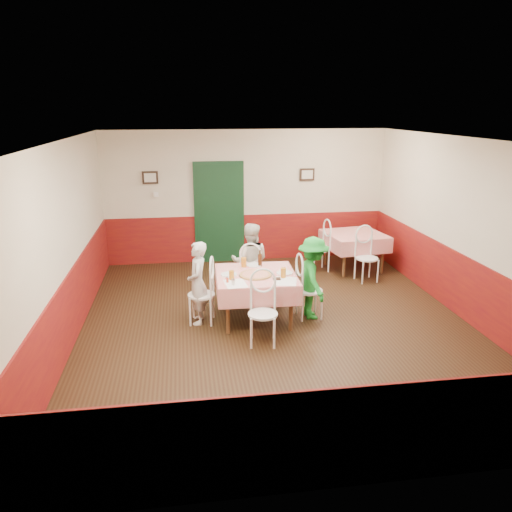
{
  "coord_description": "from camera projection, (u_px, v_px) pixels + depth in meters",
  "views": [
    {
      "loc": [
        -1.36,
        -6.99,
        3.24
      ],
      "look_at": [
        -0.29,
        0.23,
        1.05
      ],
      "focal_mm": 35.0,
      "sensor_mm": 36.0,
      "label": 1
    }
  ],
  "objects": [
    {
      "name": "floor",
      "position": [
        276.0,
        324.0,
        7.75
      ],
      "size": [
        7.0,
        7.0,
        0.0
      ],
      "primitive_type": "plane",
      "color": "black",
      "rests_on": "ground"
    },
    {
      "name": "ceiling",
      "position": [
        279.0,
        140.0,
        6.95
      ],
      "size": [
        7.0,
        7.0,
        0.0
      ],
      "primitive_type": "plane",
      "color": "white",
      "rests_on": "back_wall"
    },
    {
      "name": "back_wall",
      "position": [
        247.0,
        196.0,
        10.66
      ],
      "size": [
        6.0,
        0.1,
        2.8
      ],
      "primitive_type": "cube",
      "color": "beige",
      "rests_on": "ground"
    },
    {
      "name": "front_wall",
      "position": [
        359.0,
        344.0,
        4.03
      ],
      "size": [
        6.0,
        0.1,
        2.8
      ],
      "primitive_type": "cube",
      "color": "beige",
      "rests_on": "ground"
    },
    {
      "name": "left_wall",
      "position": [
        65.0,
        245.0,
        6.92
      ],
      "size": [
        0.1,
        7.0,
        2.8
      ],
      "primitive_type": "cube",
      "color": "beige",
      "rests_on": "ground"
    },
    {
      "name": "right_wall",
      "position": [
        466.0,
        230.0,
        7.77
      ],
      "size": [
        0.1,
        7.0,
        2.8
      ],
      "primitive_type": "cube",
      "color": "beige",
      "rests_on": "ground"
    },
    {
      "name": "wainscot_back",
      "position": [
        247.0,
        237.0,
        10.91
      ],
      "size": [
        6.0,
        0.03,
        1.0
      ],
      "primitive_type": "cube",
      "color": "maroon",
      "rests_on": "ground"
    },
    {
      "name": "wainscot_front",
      "position": [
        352.0,
        437.0,
        4.3
      ],
      "size": [
        6.0,
        0.03,
        1.0
      ],
      "primitive_type": "cube",
      "color": "maroon",
      "rests_on": "ground"
    },
    {
      "name": "wainscot_left",
      "position": [
        73.0,
        305.0,
        7.18
      ],
      "size": [
        0.03,
        7.0,
        1.0
      ],
      "primitive_type": "cube",
      "color": "maroon",
      "rests_on": "ground"
    },
    {
      "name": "wainscot_right",
      "position": [
        459.0,
        284.0,
        8.03
      ],
      "size": [
        0.03,
        7.0,
        1.0
      ],
      "primitive_type": "cube",
      "color": "maroon",
      "rests_on": "ground"
    },
    {
      "name": "door",
      "position": [
        219.0,
        214.0,
        10.63
      ],
      "size": [
        0.96,
        0.06,
        2.1
      ],
      "primitive_type": "cube",
      "color": "black",
      "rests_on": "ground"
    },
    {
      "name": "picture_left",
      "position": [
        150.0,
        178.0,
        10.2
      ],
      "size": [
        0.32,
        0.03,
        0.26
      ],
      "primitive_type": "cube",
      "color": "black",
      "rests_on": "back_wall"
    },
    {
      "name": "picture_right",
      "position": [
        307.0,
        174.0,
        10.67
      ],
      "size": [
        0.32,
        0.03,
        0.26
      ],
      "primitive_type": "cube",
      "color": "black",
      "rests_on": "back_wall"
    },
    {
      "name": "thermostat",
      "position": [
        156.0,
        194.0,
        10.32
      ],
      "size": [
        0.1,
        0.03,
        0.1
      ],
      "primitive_type": "cube",
      "color": "white",
      "rests_on": "back_wall"
    },
    {
      "name": "main_table",
      "position": [
        256.0,
        297.0,
        7.82
      ],
      "size": [
        1.26,
        1.26,
        0.77
      ],
      "primitive_type": "cube",
      "rotation": [
        0.0,
        0.0,
        -0.03
      ],
      "color": "red",
      "rests_on": "ground"
    },
    {
      "name": "second_table",
      "position": [
        354.0,
        251.0,
        10.29
      ],
      "size": [
        1.26,
        1.26,
        0.77
      ],
      "primitive_type": "cube",
      "rotation": [
        0.0,
        0.0,
        0.13
      ],
      "color": "red",
      "rests_on": "ground"
    },
    {
      "name": "chair_left",
      "position": [
        201.0,
        295.0,
        7.7
      ],
      "size": [
        0.49,
        0.49,
        0.9
      ],
      "primitive_type": null,
      "rotation": [
        0.0,
        0.0,
        -1.75
      ],
      "color": "white",
      "rests_on": "ground"
    },
    {
      "name": "chair_right",
      "position": [
        309.0,
        291.0,
        7.89
      ],
      "size": [
        0.44,
        0.44,
        0.9
      ],
      "primitive_type": null,
      "rotation": [
        0.0,
        0.0,
        1.63
      ],
      "color": "white",
      "rests_on": "ground"
    },
    {
      "name": "chair_far",
      "position": [
        250.0,
        275.0,
        8.6
      ],
      "size": [
        0.47,
        0.47,
        0.9
      ],
      "primitive_type": null,
      "rotation": [
        0.0,
        0.0,
        3.01
      ],
      "color": "white",
      "rests_on": "ground"
    },
    {
      "name": "chair_near",
      "position": [
        263.0,
        314.0,
        6.99
      ],
      "size": [
        0.48,
        0.48,
        0.9
      ],
      "primitive_type": null,
      "rotation": [
        0.0,
        0.0,
        -0.16
      ],
      "color": "white",
      "rests_on": "ground"
    },
    {
      "name": "chair_second_a",
      "position": [
        319.0,
        249.0,
        10.16
      ],
      "size": [
        0.47,
        0.47,
        0.9
      ],
      "primitive_type": null,
      "rotation": [
        0.0,
        0.0,
        -1.44
      ],
      "color": "white",
      "rests_on": "ground"
    },
    {
      "name": "chair_second_b",
      "position": [
        367.0,
        258.0,
        9.56
      ],
      "size": [
        0.47,
        0.47,
        0.9
      ],
      "primitive_type": null,
      "rotation": [
        0.0,
        0.0,
        0.13
      ],
      "color": "white",
      "rests_on": "ground"
    },
    {
      "name": "pizza",
      "position": [
        255.0,
        275.0,
        7.62
      ],
      "size": [
        0.5,
        0.5,
        0.03
      ],
      "primitive_type": "cylinder",
      "rotation": [
        0.0,
        0.0,
        -0.03
      ],
      "color": "#B74723",
      "rests_on": "main_table"
    },
    {
      "name": "plate_left",
      "position": [
        229.0,
        274.0,
        7.66
      ],
      "size": [
        0.26,
        0.26,
        0.01
      ],
      "primitive_type": "cylinder",
      "rotation": [
        0.0,
        0.0,
        -0.03
      ],
      "color": "white",
      "rests_on": "main_table"
    },
    {
      "name": "plate_right",
      "position": [
        285.0,
        273.0,
        7.73
      ],
      "size": [
        0.26,
        0.26,
        0.01
      ],
      "primitive_type": "cylinder",
      "rotation": [
        0.0,
        0.0,
        -0.03
      ],
      "color": "white",
      "rests_on": "main_table"
    },
    {
      "name": "plate_far",
      "position": [
        254.0,
        265.0,
        8.12
      ],
      "size": [
        0.26,
        0.26,
        0.01
      ],
      "primitive_type": "cylinder",
      "rotation": [
        0.0,
        0.0,
        -0.03
      ],
      "color": "white",
      "rests_on": "main_table"
    },
    {
      "name": "glass_a",
      "position": [
        232.0,
        275.0,
        7.43
      ],
      "size": [
        0.08,
        0.08,
        0.14
      ],
      "primitive_type": "cylinder",
      "rotation": [
        0.0,
        0.0,
        -0.03
      ],
      "color": "#BF7219",
      "rests_on": "main_table"
    },
    {
      "name": "glass_b",
      "position": [
        283.0,
        273.0,
        7.52
      ],
      "size": [
        0.08,
        0.08,
        0.15
      ],
      "primitive_type": "cylinder",
      "rotation": [
        0.0,
        0.0,
        -0.03
      ],
      "color": "#BF7219",
      "rests_on": "main_table"
    },
    {
      "name": "glass_c",
      "position": [
        244.0,
        262.0,
        8.03
      ],
      "size": [
        0.09,
        0.09,
        0.16
      ],
      "primitive_type": "cylinder",
      "rotation": [
        0.0,
        0.0,
        -0.03
      ],
      "color": "#BF7219",
      "rests_on": "main_table"
    },
    {
      "name": "beer_bottle",
      "position": [
        260.0,
        259.0,
        8.06
      ],
      "size": [
        0.07,
        0.07,
        0.24
      ],
      "primitive_type": "cylinder",
      "rotation": [
        0.0,
        0.0,
        -0.03
      ],
      "color": "#381C0A",
      "rests_on": "main_table"
    },
    {
      "name": "shaker_a",
      "position": [
        233.0,
        282.0,
        7.23
      ],
      "size": [
        0.04,
        0.04,
        0.09
      ],
      "primitive_type": "cylinder",
      "rotation": [
        0.0,
        0.0,
        -0.03
      ],
      "color": "silver",
      "rests_on": "main_table"
    },
    {
      "name": "shaker_b",
      "position": [
        234.0,
        282.0,
        7.21
      ],
      "size": [
        0.04,
        0.04,
        0.09
      ],
      "primitive_type": "cylinder",
      "rotation": [
        0.0,
        0.0,
        -0.03
      ],
      "color": "silver",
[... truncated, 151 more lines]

